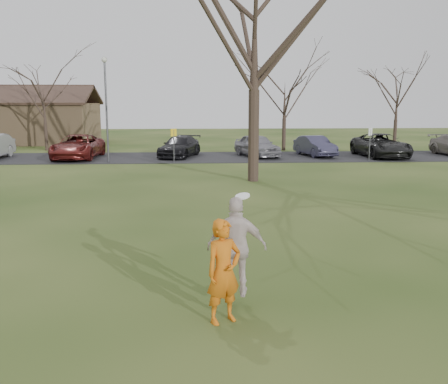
{
  "coord_description": "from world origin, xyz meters",
  "views": [
    {
      "loc": [
        -0.69,
        -8.03,
        3.71
      ],
      "look_at": [
        0.0,
        4.0,
        1.5
      ],
      "focal_mm": 39.93,
      "sensor_mm": 36.0,
      "label": 1
    }
  ],
  "objects": [
    {
      "name": "car_6",
      "position": [
        11.62,
        24.41,
        0.8
      ],
      "size": [
        2.8,
        5.61,
        1.52
      ],
      "primitive_type": "imported",
      "rotation": [
        0.0,
        0.0,
        0.05
      ],
      "color": "black",
      "rests_on": "parking_strip"
    },
    {
      "name": "ground",
      "position": [
        0.0,
        0.0,
        0.0
      ],
      "size": [
        120.0,
        120.0,
        0.0
      ],
      "primitive_type": "plane",
      "color": "#1E380F",
      "rests_on": "ground"
    },
    {
      "name": "player_defender",
      "position": [
        -0.24,
        -0.08,
        0.89
      ],
      "size": [
        0.78,
        0.69,
        1.79
      ],
      "primitive_type": "imported",
      "rotation": [
        0.0,
        0.0,
        0.51
      ],
      "color": "#C76010",
      "rests_on": "ground"
    },
    {
      "name": "car_4",
      "position": [
        3.42,
        25.04,
        0.78
      ],
      "size": [
        3.13,
        4.68,
        1.48
      ],
      "primitive_type": "imported",
      "rotation": [
        0.0,
        0.0,
        0.35
      ],
      "color": "gray",
      "rests_on": "parking_strip"
    },
    {
      "name": "parking_strip",
      "position": [
        0.0,
        25.0,
        0.02
      ],
      "size": [
        62.0,
        6.5,
        0.04
      ],
      "primitive_type": "cube",
      "color": "black",
      "rests_on": "ground"
    },
    {
      "name": "sign_yellow",
      "position": [
        -2.0,
        22.0,
        1.45
      ],
      "size": [
        0.35,
        0.35,
        2.08
      ],
      "color": "#47474C",
      "rests_on": "ground"
    },
    {
      "name": "car_2",
      "position": [
        -8.29,
        24.57,
        0.8
      ],
      "size": [
        2.78,
        5.61,
        1.53
      ],
      "primitive_type": "imported",
      "rotation": [
        0.0,
        0.0,
        -0.04
      ],
      "color": "maroon",
      "rests_on": "parking_strip"
    },
    {
      "name": "car_5",
      "position": [
        7.36,
        25.15,
        0.71
      ],
      "size": [
        2.32,
        4.31,
        1.35
      ],
      "primitive_type": "imported",
      "rotation": [
        0.0,
        0.0,
        0.23
      ],
      "color": "#33324B",
      "rests_on": "parking_strip"
    },
    {
      "name": "car_3",
      "position": [
        -1.75,
        25.18,
        0.72
      ],
      "size": [
        3.15,
        5.0,
        1.35
      ],
      "primitive_type": "imported",
      "rotation": [
        0.0,
        0.0,
        -0.29
      ],
      "color": "black",
      "rests_on": "parking_strip"
    },
    {
      "name": "small_tree_row",
      "position": [
        4.38,
        30.06,
        3.89
      ],
      "size": [
        55.0,
        5.9,
        8.5
      ],
      "color": "#352821",
      "rests_on": "ground"
    },
    {
      "name": "lamp_post",
      "position": [
        -6.0,
        22.5,
        3.97
      ],
      "size": [
        0.34,
        0.34,
        6.27
      ],
      "color": "#47474C",
      "rests_on": "ground"
    },
    {
      "name": "big_tree",
      "position": [
        2.0,
        15.0,
        7.0
      ],
      "size": [
        9.0,
        9.0,
        14.0
      ],
      "primitive_type": null,
      "color": "#352821",
      "rests_on": "ground"
    },
    {
      "name": "catching_play",
      "position": [
        0.03,
        0.55,
        1.13
      ],
      "size": [
        1.12,
        0.58,
        1.87
      ],
      "color": "beige",
      "rests_on": "ground"
    },
    {
      "name": "sign_white",
      "position": [
        10.0,
        22.0,
        1.45
      ],
      "size": [
        0.35,
        0.35,
        2.08
      ],
      "color": "#47474C",
      "rests_on": "ground"
    }
  ]
}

